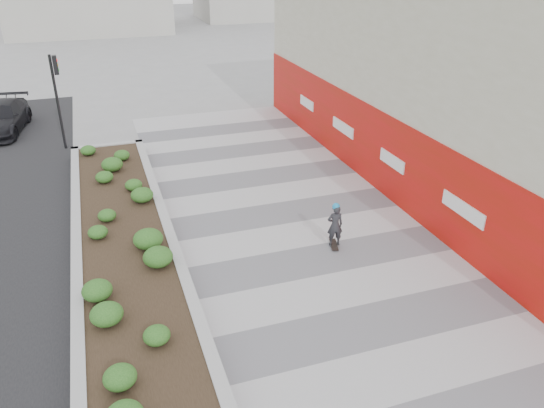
{
  "coord_description": "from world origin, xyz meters",
  "views": [
    {
      "loc": [
        -5.73,
        -7.2,
        8.42
      ],
      "look_at": [
        -0.95,
        6.86,
        1.1
      ],
      "focal_mm": 35.0,
      "sensor_mm": 36.0,
      "label": 1
    }
  ],
  "objects_px": {
    "traffic_signal_near": "(57,88)",
    "skateboarder": "(335,225)",
    "car_dark": "(1,118)",
    "planter": "(125,245)"
  },
  "relations": [
    {
      "from": "traffic_signal_near",
      "to": "skateboarder",
      "type": "distance_m",
      "value": 14.44
    },
    {
      "from": "car_dark",
      "to": "traffic_signal_near",
      "type": "bearing_deg",
      "value": -40.92
    },
    {
      "from": "traffic_signal_near",
      "to": "car_dark",
      "type": "height_order",
      "value": "traffic_signal_near"
    },
    {
      "from": "planter",
      "to": "traffic_signal_near",
      "type": "relative_size",
      "value": 4.29
    },
    {
      "from": "planter",
      "to": "traffic_signal_near",
      "type": "distance_m",
      "value": 10.9
    },
    {
      "from": "traffic_signal_near",
      "to": "planter",
      "type": "bearing_deg",
      "value": -80.65
    },
    {
      "from": "skateboarder",
      "to": "car_dark",
      "type": "relative_size",
      "value": 0.3
    },
    {
      "from": "skateboarder",
      "to": "car_dark",
      "type": "height_order",
      "value": "skateboarder"
    },
    {
      "from": "car_dark",
      "to": "skateboarder",
      "type": "bearing_deg",
      "value": -46.42
    },
    {
      "from": "traffic_signal_near",
      "to": "car_dark",
      "type": "distance_m",
      "value": 5.03
    }
  ]
}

